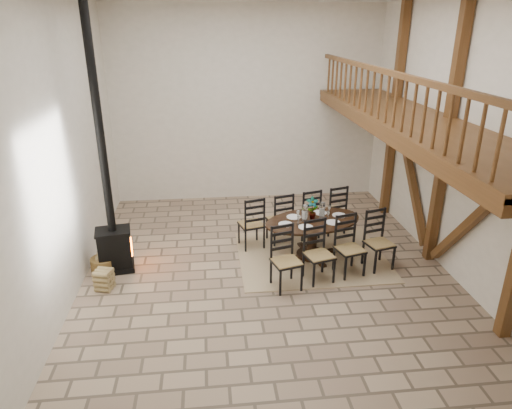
{
  "coord_description": "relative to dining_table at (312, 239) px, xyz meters",
  "views": [
    {
      "loc": [
        -1.08,
        -7.91,
        4.53
      ],
      "look_at": [
        -0.16,
        0.4,
        1.18
      ],
      "focal_mm": 32.0,
      "sensor_mm": 36.0,
      "label": 1
    }
  ],
  "objects": [
    {
      "name": "log_basket",
      "position": [
        -4.15,
        -0.2,
        -0.24
      ],
      "size": [
        0.47,
        0.47,
        0.39
      ],
      "rotation": [
        0.0,
        0.0,
        -0.27
      ],
      "color": "brown",
      "rests_on": "ground"
    },
    {
      "name": "ground",
      "position": [
        -0.99,
        -0.33,
        -0.41
      ],
      "size": [
        8.0,
        8.0,
        0.0
      ],
      "primitive_type": "plane",
      "color": "tan",
      "rests_on": "ground"
    },
    {
      "name": "rug",
      "position": [
        0.0,
        -0.0,
        -0.4
      ],
      "size": [
        3.0,
        2.5,
        0.02
      ],
      "primitive_type": "cube",
      "color": "tan",
      "rests_on": "ground"
    },
    {
      "name": "wood_stove",
      "position": [
        -3.92,
        -0.1,
        0.71
      ],
      "size": [
        0.74,
        0.61,
        5.0
      ],
      "rotation": [
        0.0,
        0.0,
        0.17
      ],
      "color": "black",
      "rests_on": "ground"
    },
    {
      "name": "room_shell",
      "position": [
        0.2,
        -0.33,
        2.6
      ],
      "size": [
        7.02,
        8.02,
        5.01
      ],
      "color": "white",
      "rests_on": "ground"
    },
    {
      "name": "dining_table",
      "position": [
        0.0,
        0.0,
        0.0
      ],
      "size": [
        2.98,
        2.81,
        1.3
      ],
      "rotation": [
        0.0,
        0.0,
        0.27
      ],
      "color": "black",
      "rests_on": "ground"
    },
    {
      "name": "log_stack",
      "position": [
        -4.02,
        -0.82,
        -0.21
      ],
      "size": [
        0.36,
        0.37,
        0.4
      ],
      "rotation": [
        0.0,
        0.0,
        -0.27
      ],
      "color": "tan",
      "rests_on": "ground"
    }
  ]
}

